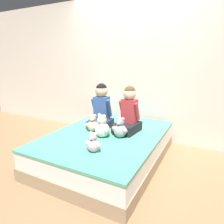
% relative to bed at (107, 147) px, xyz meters
% --- Properties ---
extents(ground_plane, '(14.00, 14.00, 0.00)m').
position_rel_bed_xyz_m(ground_plane, '(0.00, 0.00, -0.20)').
color(ground_plane, '#93704C').
extents(wall_behind_bed, '(8.00, 0.06, 2.50)m').
position_rel_bed_xyz_m(wall_behind_bed, '(0.00, 1.09, 1.05)').
color(wall_behind_bed, beige).
rests_on(wall_behind_bed, ground_plane).
extents(bed, '(1.45, 1.97, 0.40)m').
position_rel_bed_xyz_m(bed, '(0.00, 0.00, 0.00)').
color(bed, '#997F60').
rests_on(bed, ground_plane).
extents(child_on_left, '(0.34, 0.37, 0.67)m').
position_rel_bed_xyz_m(child_on_left, '(-0.23, 0.24, 0.50)').
color(child_on_left, '#282D47').
rests_on(child_on_left, bed).
extents(child_on_right, '(0.34, 0.42, 0.66)m').
position_rel_bed_xyz_m(child_on_right, '(0.22, 0.24, 0.47)').
color(child_on_right, black).
rests_on(child_on_right, bed).
extents(teddy_bear_held_by_left_child, '(0.21, 0.16, 0.26)m').
position_rel_bed_xyz_m(teddy_bear_held_by_left_child, '(-0.23, -0.01, 0.31)').
color(teddy_bear_held_by_left_child, '#D1B78E').
rests_on(teddy_bear_held_by_left_child, bed).
extents(teddy_bear_held_by_right_child, '(0.24, 0.18, 0.29)m').
position_rel_bed_xyz_m(teddy_bear_held_by_right_child, '(0.22, -0.03, 0.32)').
color(teddy_bear_held_by_right_child, '#939399').
rests_on(teddy_bear_held_by_right_child, bed).
extents(teddy_bear_between_children, '(0.26, 0.20, 0.32)m').
position_rel_bed_xyz_m(teddy_bear_between_children, '(-0.01, -0.13, 0.34)').
color(teddy_bear_between_children, silver).
rests_on(teddy_bear_between_children, bed).
extents(teddy_bear_at_foot_of_bed, '(0.20, 0.15, 0.24)m').
position_rel_bed_xyz_m(teddy_bear_at_foot_of_bed, '(0.14, -0.56, 0.30)').
color(teddy_bear_at_foot_of_bed, '#DBA3B2').
rests_on(teddy_bear_at_foot_of_bed, bed).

